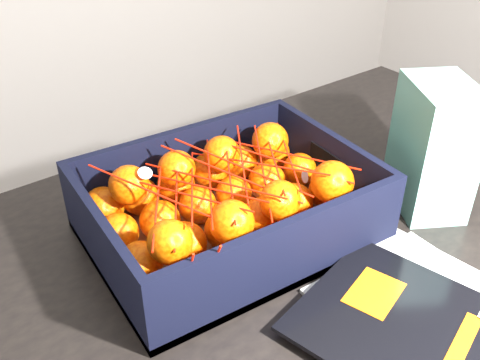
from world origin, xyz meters
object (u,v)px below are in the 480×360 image
retail_carton (434,147)px  produce_crate (229,215)px  table (313,291)px  magazine_stack (438,326)px

retail_carton → produce_crate: bearing=-171.6°
table → magazine_stack: bearing=-86.8°
table → retail_carton: size_ratio=6.31×
produce_crate → retail_carton: (0.30, -0.10, 0.07)m
table → retail_carton: (0.20, -0.01, 0.20)m
table → magazine_stack: magazine_stack is taller
table → produce_crate: produce_crate is taller
table → magazine_stack: (0.01, -0.21, 0.11)m
table → magazine_stack: 0.23m
table → produce_crate: size_ratio=3.28×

